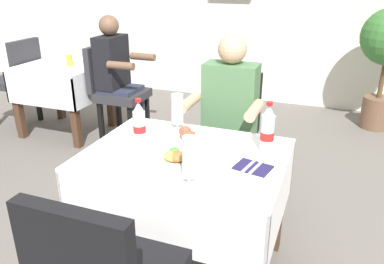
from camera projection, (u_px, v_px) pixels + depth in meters
main_dining_table at (186, 182)px, 2.13m from camera, size 1.05×0.79×0.74m
chair_far_diner_seat at (226, 132)px, 2.82m from camera, size 0.44×0.50×0.97m
seated_diner_far at (227, 117)px, 2.65m from camera, size 0.50×0.46×1.26m
plate_near_camera at (173, 158)px, 1.95m from camera, size 0.22×0.22×0.07m
plate_far_diner at (187, 136)px, 2.22m from camera, size 0.24×0.24×0.07m
beer_glass_left at (189, 160)px, 1.73m from camera, size 0.07×0.07×0.23m
beer_glass_middle at (177, 111)px, 2.35m from camera, size 0.07×0.07×0.22m
cola_bottle_primary at (268, 130)px, 2.03m from camera, size 0.07×0.07×0.28m
cola_bottle_secondary at (139, 124)px, 2.15m from camera, size 0.07×0.07×0.26m
napkin_cutlery_set at (253, 167)px, 1.90m from camera, size 0.19×0.20×0.01m
background_dining_table at (64, 83)px, 4.10m from camera, size 0.82×0.76×0.74m
background_chair_left at (17, 77)px, 4.30m from camera, size 0.50×0.44×0.97m
background_chair_right at (114, 88)px, 3.89m from camera, size 0.50×0.44×0.97m
background_patron at (118, 73)px, 3.82m from camera, size 0.46×0.50×1.26m
background_table_tumbler at (69, 60)px, 3.97m from camera, size 0.06×0.06×0.11m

